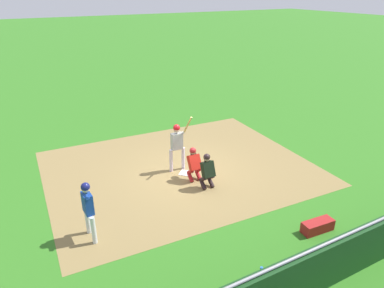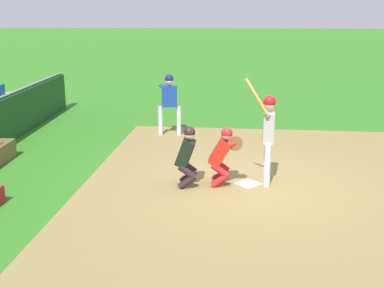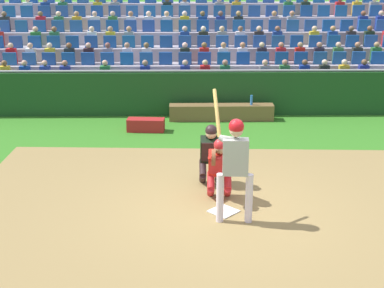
{
  "view_description": "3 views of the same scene",
  "coord_description": "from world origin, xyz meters",
  "px_view_note": "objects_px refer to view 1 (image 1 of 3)",
  "views": [
    {
      "loc": [
        -5.55,
        -10.62,
        6.51
      ],
      "look_at": [
        0.28,
        -0.0,
        1.16
      ],
      "focal_mm": 33.49,
      "sensor_mm": 36.0,
      "label": 1
    },
    {
      "loc": [
        9.91,
        -0.59,
        3.62
      ],
      "look_at": [
        0.01,
        -1.19,
        0.87
      ],
      "focal_mm": 46.37,
      "sensor_mm": 36.0,
      "label": 2
    },
    {
      "loc": [
        0.73,
        9.36,
        4.51
      ],
      "look_at": [
        0.57,
        -0.06,
        1.29
      ],
      "focal_mm": 53.05,
      "sensor_mm": 36.0,
      "label": 3
    }
  ],
  "objects_px": {
    "batter_at_plate": "(177,142)",
    "on_deck_batter": "(88,205)",
    "home_plate_marker": "(186,173)",
    "home_plate_umpire": "(207,170)",
    "water_bottle_on_bench": "(261,272)",
    "dugout_bench": "(288,272)",
    "catcher_crouching": "(194,162)",
    "equipment_duffel_bag": "(318,226)"
  },
  "relations": [
    {
      "from": "catcher_crouching",
      "to": "on_deck_batter",
      "type": "relative_size",
      "value": 0.71
    },
    {
      "from": "home_plate_marker",
      "to": "catcher_crouching",
      "type": "distance_m",
      "value": 0.88
    },
    {
      "from": "home_plate_umpire",
      "to": "equipment_duffel_bag",
      "type": "relative_size",
      "value": 1.34
    },
    {
      "from": "dugout_bench",
      "to": "equipment_duffel_bag",
      "type": "distance_m",
      "value": 2.29
    },
    {
      "from": "home_plate_marker",
      "to": "on_deck_batter",
      "type": "height_order",
      "value": "on_deck_batter"
    },
    {
      "from": "catcher_crouching",
      "to": "batter_at_plate",
      "type": "bearing_deg",
      "value": 102.09
    },
    {
      "from": "home_plate_umpire",
      "to": "equipment_duffel_bag",
      "type": "xyz_separation_m",
      "value": [
        1.53,
        -3.65,
        -0.54
      ]
    },
    {
      "from": "water_bottle_on_bench",
      "to": "on_deck_batter",
      "type": "distance_m",
      "value": 4.83
    },
    {
      "from": "home_plate_marker",
      "to": "on_deck_batter",
      "type": "relative_size",
      "value": 0.25
    },
    {
      "from": "home_plate_umpire",
      "to": "water_bottle_on_bench",
      "type": "bearing_deg",
      "value": -106.28
    },
    {
      "from": "batter_at_plate",
      "to": "home_plate_umpire",
      "type": "relative_size",
      "value": 1.75
    },
    {
      "from": "home_plate_marker",
      "to": "water_bottle_on_bench",
      "type": "xyz_separation_m",
      "value": [
        -1.17,
        -5.91,
        0.56
      ]
    },
    {
      "from": "home_plate_umpire",
      "to": "catcher_crouching",
      "type": "bearing_deg",
      "value": 99.24
    },
    {
      "from": "catcher_crouching",
      "to": "on_deck_batter",
      "type": "height_order",
      "value": "on_deck_batter"
    },
    {
      "from": "dugout_bench",
      "to": "on_deck_batter",
      "type": "height_order",
      "value": "on_deck_batter"
    },
    {
      "from": "batter_at_plate",
      "to": "equipment_duffel_bag",
      "type": "distance_m",
      "value": 5.72
    },
    {
      "from": "batter_at_plate",
      "to": "on_deck_batter",
      "type": "bearing_deg",
      "value": -147.91
    },
    {
      "from": "catcher_crouching",
      "to": "dugout_bench",
      "type": "distance_m",
      "value": 5.43
    },
    {
      "from": "home_plate_umpire",
      "to": "water_bottle_on_bench",
      "type": "relative_size",
      "value": 4.68
    },
    {
      "from": "batter_at_plate",
      "to": "dugout_bench",
      "type": "distance_m",
      "value": 6.4
    },
    {
      "from": "dugout_bench",
      "to": "water_bottle_on_bench",
      "type": "xyz_separation_m",
      "value": [
        -0.83,
        0.03,
        0.36
      ]
    },
    {
      "from": "water_bottle_on_bench",
      "to": "equipment_duffel_bag",
      "type": "height_order",
      "value": "water_bottle_on_bench"
    },
    {
      "from": "batter_at_plate",
      "to": "dugout_bench",
      "type": "xyz_separation_m",
      "value": [
        -0.2,
        -6.32,
        -0.96
      ]
    },
    {
      "from": "home_plate_umpire",
      "to": "water_bottle_on_bench",
      "type": "xyz_separation_m",
      "value": [
        -1.35,
        -4.62,
        -0.13
      ]
    },
    {
      "from": "batter_at_plate",
      "to": "on_deck_batter",
      "type": "xyz_separation_m",
      "value": [
        -3.95,
        -2.47,
        -0.1
      ]
    },
    {
      "from": "home_plate_marker",
      "to": "dugout_bench",
      "type": "distance_m",
      "value": 5.95
    },
    {
      "from": "batter_at_plate",
      "to": "equipment_duffel_bag",
      "type": "bearing_deg",
      "value": -70.76
    },
    {
      "from": "batter_at_plate",
      "to": "catcher_crouching",
      "type": "distance_m",
      "value": 1.07
    },
    {
      "from": "home_plate_umpire",
      "to": "dugout_bench",
      "type": "height_order",
      "value": "home_plate_umpire"
    },
    {
      "from": "on_deck_batter",
      "to": "home_plate_marker",
      "type": "bearing_deg",
      "value": 27.08
    },
    {
      "from": "home_plate_marker",
      "to": "water_bottle_on_bench",
      "type": "height_order",
      "value": "water_bottle_on_bench"
    },
    {
      "from": "home_plate_marker",
      "to": "water_bottle_on_bench",
      "type": "distance_m",
      "value": 6.05
    },
    {
      "from": "home_plate_umpire",
      "to": "batter_at_plate",
      "type": "bearing_deg",
      "value": 100.85
    },
    {
      "from": "batter_at_plate",
      "to": "dugout_bench",
      "type": "bearing_deg",
      "value": -91.84
    },
    {
      "from": "dugout_bench",
      "to": "home_plate_umpire",
      "type": "bearing_deg",
      "value": 83.61
    },
    {
      "from": "catcher_crouching",
      "to": "water_bottle_on_bench",
      "type": "relative_size",
      "value": 4.53
    },
    {
      "from": "home_plate_umpire",
      "to": "dugout_bench",
      "type": "relative_size",
      "value": 0.45
    },
    {
      "from": "home_plate_marker",
      "to": "equipment_duffel_bag",
      "type": "distance_m",
      "value": 5.22
    },
    {
      "from": "water_bottle_on_bench",
      "to": "home_plate_marker",
      "type": "bearing_deg",
      "value": 78.75
    },
    {
      "from": "home_plate_marker",
      "to": "catcher_crouching",
      "type": "relative_size",
      "value": 0.35
    },
    {
      "from": "water_bottle_on_bench",
      "to": "equipment_duffel_bag",
      "type": "xyz_separation_m",
      "value": [
        2.89,
        0.98,
        -0.41
      ]
    },
    {
      "from": "dugout_bench",
      "to": "catcher_crouching",
      "type": "bearing_deg",
      "value": 85.73
    }
  ]
}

